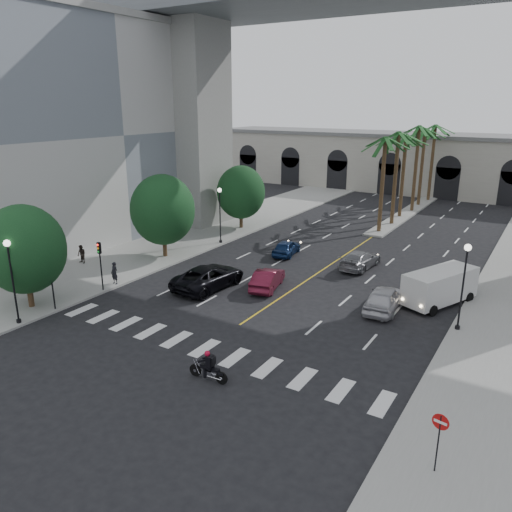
{
  "coord_description": "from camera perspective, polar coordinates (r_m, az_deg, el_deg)",
  "views": [
    {
      "loc": [
        15.32,
        -20.99,
        12.99
      ],
      "look_at": [
        -1.3,
        6.0,
        3.11
      ],
      "focal_mm": 35.0,
      "sensor_mm": 36.0,
      "label": 1
    }
  ],
  "objects": [
    {
      "name": "do_not_enter_sign",
      "position": [
        19.76,
        20.23,
        -18.28
      ],
      "size": [
        0.61,
        0.13,
        2.52
      ],
      "rotation": [
        0.0,
        0.0,
        -0.17
      ],
      "color": "black",
      "rests_on": "ground"
    },
    {
      "name": "pier_building",
      "position": [
        78.01,
        20.41,
        9.83
      ],
      "size": [
        71.0,
        10.5,
        8.5
      ],
      "color": "#B8B5A5",
      "rests_on": "ground"
    },
    {
      "name": "car_c",
      "position": [
        36.19,
        -5.43,
        -2.38
      ],
      "size": [
        3.11,
        6.19,
        1.68
      ],
      "primitive_type": "imported",
      "rotation": [
        0.0,
        0.0,
        3.09
      ],
      "color": "black",
      "rests_on": "ground"
    },
    {
      "name": "palm_c",
      "position": [
        59.2,
        16.77,
        12.66
      ],
      "size": [
        3.2,
        3.2,
        10.1
      ],
      "color": "#47331E",
      "rests_on": "ground"
    },
    {
      "name": "street_tree_mid",
      "position": [
        42.89,
        -10.61,
        5.21
      ],
      "size": [
        5.44,
        5.44,
        7.21
      ],
      "color": "#382616",
      "rests_on": "ground"
    },
    {
      "name": "palm_e",
      "position": [
        66.9,
        18.76,
        13.17
      ],
      "size": [
        3.2,
        3.2,
        10.4
      ],
      "color": "#47331E",
      "rests_on": "ground"
    },
    {
      "name": "ground",
      "position": [
        29.05,
        -4.08,
        -9.29
      ],
      "size": [
        140.0,
        140.0,
        0.0
      ],
      "primitive_type": "plane",
      "color": "black",
      "rests_on": "ground"
    },
    {
      "name": "pedestrian_a",
      "position": [
        37.84,
        -15.87,
        -1.89
      ],
      "size": [
        0.6,
        0.39,
        1.64
      ],
      "primitive_type": "imported",
      "rotation": [
        0.0,
        0.0,
        0.0
      ],
      "color": "black",
      "rests_on": "sidewalk_left"
    },
    {
      "name": "traffic_signal_near",
      "position": [
        34.06,
        -22.4,
        -1.96
      ],
      "size": [
        0.25,
        0.18,
        3.65
      ],
      "color": "black",
      "rests_on": "ground"
    },
    {
      "name": "bridge",
      "position": [
        44.95,
        17.54,
        23.64
      ],
      "size": [
        75.0,
        13.0,
        26.0
      ],
      "color": "gray",
      "rests_on": "ground"
    },
    {
      "name": "palm_b",
      "position": [
        55.25,
        15.98,
        12.92
      ],
      "size": [
        3.2,
        3.2,
        10.6
      ],
      "color": "#47331E",
      "rests_on": "ground"
    },
    {
      "name": "cargo_van",
      "position": [
        35.14,
        20.24,
        -3.22
      ],
      "size": [
        4.1,
        5.87,
        2.35
      ],
      "rotation": [
        0.0,
        0.0,
        -0.42
      ],
      "color": "silver",
      "rests_on": "ground"
    },
    {
      "name": "motorcycle_rider",
      "position": [
        24.73,
        -5.37,
        -12.54
      ],
      "size": [
        2.17,
        0.59,
        1.56
      ],
      "rotation": [
        0.0,
        0.0,
        0.04
      ],
      "color": "black",
      "rests_on": "ground"
    },
    {
      "name": "pedestrian_b",
      "position": [
        43.48,
        -19.32,
        0.19
      ],
      "size": [
        0.79,
        0.64,
        1.53
      ],
      "primitive_type": "imported",
      "rotation": [
        0.0,
        0.0,
        -0.09
      ],
      "color": "black",
      "rests_on": "sidewalk_left"
    },
    {
      "name": "lamp_post_left_near",
      "position": [
        32.64,
        -26.14,
        -1.93
      ],
      "size": [
        0.4,
        0.4,
        5.35
      ],
      "color": "black",
      "rests_on": "ground"
    },
    {
      "name": "lamp_post_right",
      "position": [
        30.84,
        22.64,
        -2.54
      ],
      "size": [
        0.4,
        0.4,
        5.35
      ],
      "color": "black",
      "rests_on": "ground"
    },
    {
      "name": "building_left",
      "position": [
        53.73,
        -21.0,
        13.36
      ],
      "size": [
        16.5,
        32.5,
        20.6
      ],
      "color": "#B9B8B4",
      "rests_on": "ground"
    },
    {
      "name": "lamp_post_left_far",
      "position": [
        46.67,
        -4.14,
        5.19
      ],
      "size": [
        0.4,
        0.4,
        5.35
      ],
      "color": "black",
      "rests_on": "ground"
    },
    {
      "name": "median",
      "position": [
        62.29,
        16.75,
        4.63
      ],
      "size": [
        2.0,
        24.0,
        0.2
      ],
      "primitive_type": "cube",
      "color": "gray",
      "rests_on": "ground"
    },
    {
      "name": "car_b",
      "position": [
        35.97,
        1.32,
        -2.63
      ],
      "size": [
        2.55,
        4.62,
        1.44
      ],
      "primitive_type": "imported",
      "rotation": [
        0.0,
        0.0,
        3.39
      ],
      "color": "#561123",
      "rests_on": "ground"
    },
    {
      "name": "street_tree_far",
      "position": [
        52.28,
        -1.74,
        7.29
      ],
      "size": [
        5.04,
        5.04,
        6.68
      ],
      "color": "#382616",
      "rests_on": "ground"
    },
    {
      "name": "street_tree_near",
      "position": [
        34.73,
        -25.01,
        0.69
      ],
      "size": [
        5.2,
        5.2,
        6.89
      ],
      "color": "#382616",
      "rests_on": "ground"
    },
    {
      "name": "palm_d",
      "position": [
        62.94,
        18.15,
        13.44
      ],
      "size": [
        3.2,
        3.2,
        10.9
      ],
      "color": "#47331E",
      "rests_on": "ground"
    },
    {
      "name": "sidewalk_left",
      "position": [
        48.8,
        -8.19,
        1.79
      ],
      "size": [
        8.0,
        100.0,
        0.15
      ],
      "primitive_type": "cube",
      "color": "gray",
      "rests_on": "ground"
    },
    {
      "name": "car_a",
      "position": [
        33.31,
        14.42,
        -4.72
      ],
      "size": [
        2.27,
        4.87,
        1.61
      ],
      "primitive_type": "imported",
      "rotation": [
        0.0,
        0.0,
        3.22
      ],
      "color": "#B5B4B9",
      "rests_on": "ground"
    },
    {
      "name": "palm_f",
      "position": [
        70.71,
        19.81,
        13.47
      ],
      "size": [
        3.2,
        3.2,
        10.7
      ],
      "color": "#47331E",
      "rests_on": "ground"
    },
    {
      "name": "palm_a",
      "position": [
        51.48,
        14.57,
        12.44
      ],
      "size": [
        3.2,
        3.2,
        10.3
      ],
      "color": "#47331E",
      "rests_on": "ground"
    },
    {
      "name": "car_e",
      "position": [
        43.83,
        3.5,
        0.97
      ],
      "size": [
        2.21,
        4.18,
        1.36
      ],
      "primitive_type": "imported",
      "rotation": [
        0.0,
        0.0,
        3.3
      ],
      "color": "navy",
      "rests_on": "ground"
    },
    {
      "name": "car_d",
      "position": [
        41.21,
        11.81,
        -0.39
      ],
      "size": [
        2.28,
        5.03,
        1.43
      ],
      "primitive_type": "imported",
      "rotation": [
        0.0,
        0.0,
        3.08
      ],
      "color": "slate",
      "rests_on": "ground"
    },
    {
      "name": "traffic_signal_far",
      "position": [
        36.39,
        -17.39,
        -0.24
      ],
      "size": [
        0.25,
        0.18,
        3.65
      ],
      "color": "black",
      "rests_on": "ground"
    }
  ]
}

